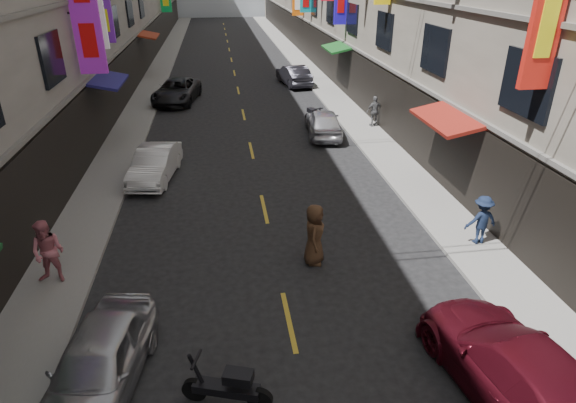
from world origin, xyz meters
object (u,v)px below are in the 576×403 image
object	(u,v)px
car_left_mid	(155,164)
car_left_far	(177,91)
car_right_near	(519,373)
scooter_far_right	(313,117)
car_left_near	(98,364)
pedestrian_lfar	(48,252)
pedestrian_rfar	(375,111)
car_right_far	(294,75)
pedestrian_crossing	(314,235)
scooter_crossing	(228,387)
pedestrian_rnear	(481,220)
car_right_mid	(324,122)

from	to	relation	value
car_left_mid	car_left_far	size ratio (longest dim) A/B	0.78
car_left_far	car_right_near	size ratio (longest dim) A/B	1.00
scooter_far_right	car_left_far	size ratio (longest dim) A/B	0.35
car_left_near	pedestrian_lfar	size ratio (longest dim) A/B	2.19
car_left_near	car_right_near	bearing A→B (deg)	-0.82
scooter_far_right	car_right_near	world-z (taller)	car_right_near
scooter_far_right	pedestrian_rfar	distance (m)	3.21
car_right_far	car_left_far	bearing A→B (deg)	16.03
car_left_far	car_right_near	bearing A→B (deg)	-62.21
car_right_near	pedestrian_crossing	xyz separation A→B (m)	(-2.92, 5.38, 0.18)
scooter_crossing	pedestrian_rnear	world-z (taller)	pedestrian_rnear
car_right_near	car_right_mid	world-z (taller)	car_right_near
car_left_mid	car_right_far	bearing A→B (deg)	72.11
scooter_far_right	scooter_crossing	bearing A→B (deg)	57.40
pedestrian_rnear	car_right_mid	bearing A→B (deg)	-81.70
scooter_far_right	car_left_far	bearing A→B (deg)	-55.35
pedestrian_lfar	pedestrian_rnear	size ratio (longest dim) A/B	1.16
car_right_mid	pedestrian_rnear	world-z (taller)	pedestrian_rnear
car_left_near	pedestrian_lfar	world-z (taller)	pedestrian_lfar
car_left_near	car_right_near	world-z (taller)	car_right_near
scooter_far_right	car_left_mid	bearing A→B (deg)	22.52
car_left_far	pedestrian_rnear	world-z (taller)	pedestrian_rnear
scooter_far_right	pedestrian_lfar	bearing A→B (deg)	37.29
scooter_far_right	pedestrian_rnear	bearing A→B (deg)	84.98
car_left_mid	scooter_crossing	bearing A→B (deg)	-68.76
car_left_near	pedestrian_lfar	xyz separation A→B (m)	(-1.96, 3.86, 0.34)
pedestrian_rnear	pedestrian_crossing	world-z (taller)	pedestrian_crossing
car_left_far	pedestrian_rfar	xyz separation A→B (m)	(10.50, -6.94, 0.22)
pedestrian_rnear	car_right_far	bearing A→B (deg)	-88.63
car_right_near	pedestrian_crossing	size ratio (longest dim) A/B	2.75
car_left_near	car_left_mid	size ratio (longest dim) A/B	1.01
scooter_crossing	car_left_near	xyz separation A→B (m)	(-2.49, 0.75, 0.22)
scooter_far_right	pedestrian_crossing	size ratio (longest dim) A/B	0.97
pedestrian_lfar	pedestrian_rfar	size ratio (longest dim) A/B	1.13
car_right_far	scooter_far_right	bearing A→B (deg)	78.81
pedestrian_lfar	pedestrian_crossing	bearing A→B (deg)	11.10
scooter_crossing	car_left_near	size ratio (longest dim) A/B	0.45
scooter_far_right	car_left_mid	distance (m)	9.75
car_left_near	pedestrian_rfar	bearing A→B (deg)	65.87
scooter_far_right	car_right_far	size ratio (longest dim) A/B	0.41
car_right_far	pedestrian_rfar	xyz separation A→B (m)	(2.60, -10.57, 0.20)
car_right_mid	pedestrian_crossing	bearing A→B (deg)	82.27
car_left_mid	car_right_near	world-z (taller)	car_right_near
car_right_near	car_right_far	world-z (taller)	car_right_near
pedestrian_rfar	pedestrian_crossing	xyz separation A→B (m)	(-5.52, -12.03, 0.00)
scooter_far_right	car_right_near	distance (m)	18.35
car_right_near	car_right_far	xyz separation A→B (m)	(0.00, 27.97, -0.02)
pedestrian_lfar	car_right_near	bearing A→B (deg)	-17.51
scooter_far_right	pedestrian_lfar	size ratio (longest dim) A/B	0.99
car_right_near	car_right_far	distance (m)	27.97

